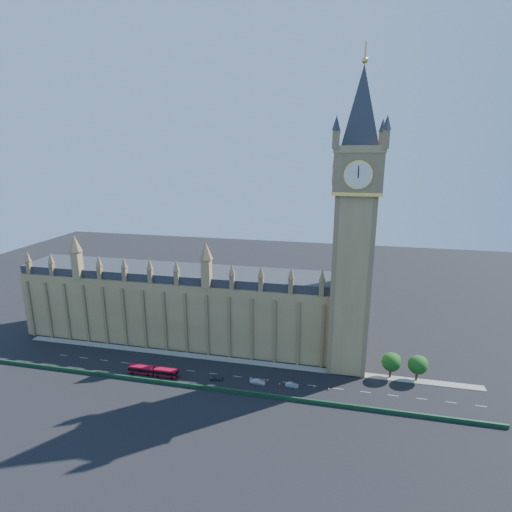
% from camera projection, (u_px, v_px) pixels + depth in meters
% --- Properties ---
extents(ground, '(400.00, 400.00, 0.00)m').
position_uv_depth(ground, '(226.00, 375.00, 129.53)').
color(ground, black).
rests_on(ground, ground).
extents(palace_westminster, '(120.00, 20.00, 28.00)m').
position_uv_depth(palace_westminster, '(178.00, 304.00, 151.92)').
color(palace_westminster, '#9B7A4B').
rests_on(palace_westminster, ground).
extents(elizabeth_tower, '(20.59, 20.59, 105.00)m').
position_uv_depth(elizabeth_tower, '(355.00, 205.00, 120.91)').
color(elizabeth_tower, '#9B7A4B').
rests_on(elizabeth_tower, ground).
extents(bridge_parapet, '(160.00, 0.60, 1.20)m').
position_uv_depth(bridge_parapet, '(217.00, 389.00, 120.88)').
color(bridge_parapet, '#1E4C2D').
rests_on(bridge_parapet, ground).
extents(kerb_north, '(160.00, 3.00, 0.16)m').
position_uv_depth(kerb_north, '(233.00, 360.00, 138.48)').
color(kerb_north, gray).
rests_on(kerb_north, ground).
extents(tree_east_near, '(6.00, 6.00, 8.50)m').
position_uv_depth(tree_east_near, '(392.00, 361.00, 126.80)').
color(tree_east_near, '#382619').
rests_on(tree_east_near, ground).
extents(tree_east_far, '(6.00, 6.00, 8.50)m').
position_uv_depth(tree_east_far, '(419.00, 364.00, 125.15)').
color(tree_east_far, '#382619').
rests_on(tree_east_far, ground).
extents(red_bus, '(16.51, 2.65, 2.81)m').
position_uv_depth(red_bus, '(153.00, 371.00, 129.19)').
color(red_bus, '#AF0B28').
rests_on(red_bus, ground).
extents(car_grey, '(4.29, 2.11, 1.41)m').
position_uv_depth(car_grey, '(217.00, 378.00, 126.72)').
color(car_grey, '#3D4044').
rests_on(car_grey, ground).
extents(car_silver, '(4.13, 1.62, 1.34)m').
position_uv_depth(car_silver, '(292.00, 385.00, 122.86)').
color(car_silver, '#9EA1A6').
rests_on(car_silver, ground).
extents(car_white, '(5.21, 2.50, 1.47)m').
position_uv_depth(car_white, '(258.00, 382.00, 124.50)').
color(car_white, silver).
rests_on(car_white, ground).
extents(cone_a, '(0.58, 0.58, 0.71)m').
position_uv_depth(cone_a, '(268.00, 380.00, 126.05)').
color(cone_a, black).
rests_on(cone_a, ground).
extents(cone_b, '(0.65, 0.65, 0.78)m').
position_uv_depth(cone_b, '(279.00, 384.00, 123.86)').
color(cone_b, black).
rests_on(cone_b, ground).
extents(cone_c, '(0.53, 0.53, 0.76)m').
position_uv_depth(cone_c, '(314.00, 386.00, 122.77)').
color(cone_c, black).
rests_on(cone_c, ground).
extents(cone_d, '(0.62, 0.62, 0.79)m').
position_uv_depth(cone_d, '(329.00, 389.00, 121.23)').
color(cone_d, black).
rests_on(cone_d, ground).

